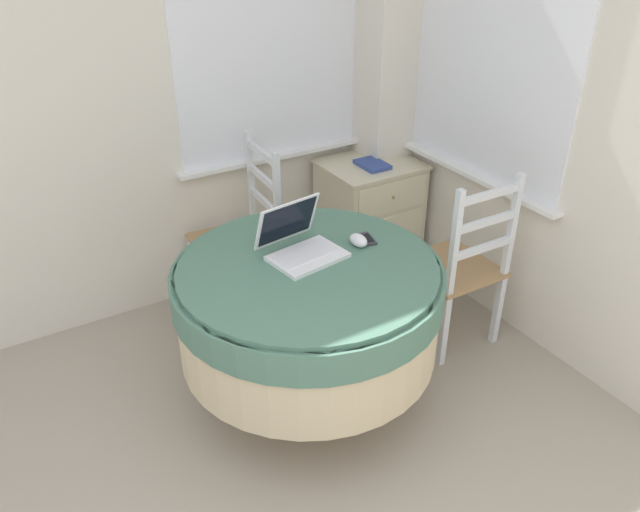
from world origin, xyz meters
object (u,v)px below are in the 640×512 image
(round_dining_table, at_px, (308,302))
(cell_phone, at_px, (366,239))
(computer_mouse, at_px, (358,240))
(dining_chair_near_right_window, at_px, (458,267))
(dining_chair_near_back_window, at_px, (242,236))
(corner_cabinet, at_px, (369,215))
(laptop, at_px, (300,244))
(book_on_cabinet, at_px, (372,164))

(round_dining_table, distance_m, cell_phone, 0.39)
(round_dining_table, distance_m, computer_mouse, 0.35)
(dining_chair_near_right_window, bearing_deg, round_dining_table, -178.30)
(dining_chair_near_back_window, bearing_deg, corner_cabinet, 0.50)
(cell_phone, relative_size, dining_chair_near_right_window, 0.13)
(laptop, height_order, cell_phone, laptop)
(laptop, bearing_deg, dining_chair_near_back_window, 84.59)
(round_dining_table, bearing_deg, corner_cabinet, 43.29)
(corner_cabinet, bearing_deg, book_on_cabinet, -118.56)
(computer_mouse, relative_size, dining_chair_near_right_window, 0.10)
(dining_chair_near_back_window, xyz_separation_m, dining_chair_near_right_window, (0.80, -0.87, 0.00))
(laptop, relative_size, dining_chair_near_right_window, 0.35)
(dining_chair_near_right_window, height_order, book_on_cabinet, dining_chair_near_right_window)
(dining_chair_near_back_window, distance_m, dining_chair_near_right_window, 1.19)
(cell_phone, bearing_deg, corner_cabinet, 53.66)
(round_dining_table, height_order, computer_mouse, computer_mouse)
(computer_mouse, height_order, cell_phone, computer_mouse)
(computer_mouse, distance_m, corner_cabinet, 1.19)
(dining_chair_near_right_window, bearing_deg, cell_phone, 177.45)
(computer_mouse, bearing_deg, laptop, 165.43)
(round_dining_table, xyz_separation_m, computer_mouse, (0.27, 0.03, 0.22))
(corner_cabinet, distance_m, book_on_cabinet, 0.37)
(cell_phone, xyz_separation_m, corner_cabinet, (0.63, 0.85, -0.41))
(cell_phone, bearing_deg, dining_chair_near_right_window, -2.55)
(computer_mouse, distance_m, dining_chair_near_back_window, 0.95)
(dining_chair_near_back_window, bearing_deg, cell_phone, -74.30)
(dining_chair_near_back_window, bearing_deg, book_on_cabinet, -2.62)
(cell_phone, bearing_deg, book_on_cabinet, 53.26)
(computer_mouse, bearing_deg, dining_chair_near_right_window, -0.27)
(computer_mouse, distance_m, dining_chair_near_right_window, 0.71)
(computer_mouse, height_order, dining_chair_near_back_window, dining_chair_near_back_window)
(laptop, xyz_separation_m, computer_mouse, (0.26, -0.07, -0.02))
(round_dining_table, bearing_deg, book_on_cabinet, 42.56)
(dining_chair_near_back_window, bearing_deg, round_dining_table, -96.06)
(cell_phone, xyz_separation_m, book_on_cabinet, (0.60, 0.81, -0.05))
(dining_chair_near_right_window, xyz_separation_m, book_on_cabinet, (0.04, 0.83, 0.26))
(round_dining_table, xyz_separation_m, dining_chair_near_back_window, (0.10, 0.90, -0.12))
(laptop, bearing_deg, computer_mouse, -14.57)
(cell_phone, distance_m, corner_cabinet, 1.14)
(computer_mouse, relative_size, corner_cabinet, 0.14)
(cell_phone, height_order, dining_chair_near_back_window, dining_chair_near_back_window)
(dining_chair_near_right_window, relative_size, book_on_cabinet, 4.85)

